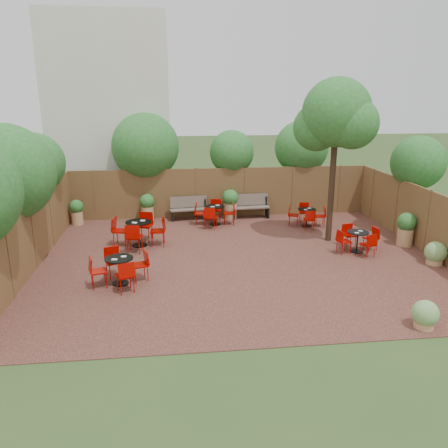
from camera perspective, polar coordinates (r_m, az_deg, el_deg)
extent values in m
plane|color=#354F23|center=(13.80, 1.96, -4.51)|extent=(80.00, 80.00, 0.00)
cube|color=#321B14|center=(13.80, 1.96, -4.48)|extent=(12.00, 10.00, 0.02)
cube|color=#4C351C|center=(18.27, -0.34, 4.03)|extent=(12.00, 0.08, 2.00)
cube|color=#4C351C|center=(13.93, -23.21, -1.34)|extent=(0.08, 10.00, 2.00)
cube|color=#4C351C|center=(15.53, 24.46, 0.26)|extent=(0.08, 10.00, 2.00)
cube|color=beige|center=(20.91, -14.02, 13.43)|extent=(5.00, 4.00, 8.00)
sphere|color=#226420|center=(16.57, -23.03, 7.13)|extent=(2.07, 2.07, 2.07)
sphere|color=#226420|center=(13.69, -26.08, 5.84)|extent=(2.70, 2.70, 2.70)
sphere|color=#226420|center=(18.59, -9.96, 9.66)|extent=(2.70, 2.70, 2.70)
sphere|color=#226420|center=(18.65, 0.99, 9.10)|extent=(1.81, 1.81, 1.81)
sphere|color=#226420|center=(19.46, 9.83, 9.56)|extent=(2.25, 2.25, 2.25)
sphere|color=#226420|center=(17.21, 23.45, 7.19)|extent=(1.88, 1.88, 1.88)
cylinder|color=black|center=(15.35, 13.62, 6.02)|extent=(0.23, 0.23, 4.51)
sphere|color=#226420|center=(15.13, 14.15, 13.59)|extent=(2.22, 2.22, 2.22)
sphere|color=#226420|center=(15.37, 11.71, 11.92)|extent=(1.55, 1.55, 1.55)
sphere|color=#226420|center=(14.92, 16.07, 12.20)|extent=(1.62, 1.62, 1.62)
cube|color=brown|center=(17.87, -4.49, 1.86)|extent=(1.52, 0.59, 0.05)
cube|color=brown|center=(18.00, -4.54, 2.84)|extent=(1.48, 0.26, 0.45)
cube|color=black|center=(17.92, -6.62, 1.09)|extent=(0.10, 0.45, 0.39)
cube|color=black|center=(17.97, -2.34, 1.22)|extent=(0.10, 0.45, 0.39)
cube|color=brown|center=(18.12, 3.36, 2.14)|extent=(1.57, 0.57, 0.05)
cube|color=brown|center=(18.25, 3.27, 3.14)|extent=(1.54, 0.23, 0.46)
cube|color=black|center=(18.08, 1.18, 1.36)|extent=(0.10, 0.46, 0.41)
cube|color=black|center=(18.31, 5.50, 1.48)|extent=(0.10, 0.46, 0.41)
cylinder|color=black|center=(14.99, 16.48, -3.34)|extent=(0.39, 0.39, 0.03)
cylinder|color=black|center=(14.89, 16.58, -2.19)|extent=(0.04, 0.04, 0.63)
cylinder|color=black|center=(14.79, 16.68, -1.01)|extent=(0.68, 0.68, 0.03)
cube|color=white|center=(14.89, 16.96, -0.84)|extent=(0.14, 0.11, 0.01)
cube|color=white|center=(14.66, 16.53, -1.07)|extent=(0.14, 0.11, 0.01)
cylinder|color=black|center=(17.37, 10.41, -0.21)|extent=(0.40, 0.40, 0.03)
cylinder|color=black|center=(17.28, 10.46, 0.80)|extent=(0.05, 0.05, 0.63)
cylinder|color=black|center=(17.20, 10.52, 1.84)|extent=(0.68, 0.68, 0.03)
cube|color=white|center=(17.29, 10.80, 1.98)|extent=(0.14, 0.11, 0.01)
cube|color=white|center=(17.07, 10.34, 1.81)|extent=(0.14, 0.11, 0.01)
cylinder|color=black|center=(17.27, -1.16, -0.03)|extent=(0.44, 0.44, 0.03)
cylinder|color=black|center=(17.17, -1.17, 1.09)|extent=(0.05, 0.05, 0.69)
cylinder|color=black|center=(17.08, -1.18, 2.25)|extent=(0.75, 0.75, 0.03)
cube|color=white|center=(17.16, -0.81, 2.39)|extent=(0.16, 0.13, 0.01)
cube|color=white|center=(16.95, -1.47, 2.21)|extent=(0.16, 0.13, 0.01)
cylinder|color=black|center=(15.19, -10.67, -2.66)|extent=(0.49, 0.49, 0.03)
cylinder|color=black|center=(15.07, -10.75, -1.23)|extent=(0.06, 0.06, 0.78)
cylinder|color=black|center=(14.95, -10.83, 0.23)|extent=(0.85, 0.85, 0.03)
cube|color=white|center=(15.02, -10.30, 0.44)|extent=(0.17, 0.13, 0.02)
cube|color=white|center=(14.82, -11.30, 0.17)|extent=(0.17, 0.13, 0.02)
cylinder|color=black|center=(12.38, -13.01, -7.34)|extent=(0.43, 0.43, 0.03)
cylinder|color=black|center=(12.24, -13.12, -5.84)|extent=(0.05, 0.05, 0.69)
cylinder|color=black|center=(12.11, -13.23, -4.29)|extent=(0.75, 0.75, 0.03)
cube|color=white|center=(12.16, -12.64, -4.04)|extent=(0.16, 0.14, 0.01)
cube|color=white|center=(12.01, -13.76, -4.40)|extent=(0.16, 0.14, 0.01)
cylinder|color=tan|center=(18.07, -9.68, 1.35)|extent=(0.48, 0.48, 0.55)
sphere|color=#226420|center=(17.95, -9.76, 2.87)|extent=(0.58, 0.58, 0.58)
cylinder|color=tan|center=(18.07, 0.80, 1.69)|extent=(0.54, 0.54, 0.62)
sphere|color=#226420|center=(17.94, 0.80, 3.39)|extent=(0.64, 0.64, 0.64)
cylinder|color=tan|center=(18.15, -18.15, 0.73)|extent=(0.44, 0.44, 0.50)
sphere|color=#226420|center=(18.04, -18.27, 2.11)|extent=(0.53, 0.53, 0.53)
cylinder|color=tan|center=(16.05, 22.00, -1.53)|extent=(0.51, 0.51, 0.58)
sphere|color=#226420|center=(15.91, 22.20, 0.25)|extent=(0.61, 0.61, 0.61)
cylinder|color=tan|center=(10.87, 24.06, -11.45)|extent=(0.42, 0.42, 0.19)
sphere|color=#66954D|center=(10.76, 24.22, -10.32)|extent=(0.58, 0.58, 0.58)
cylinder|color=tan|center=(14.74, 25.17, -4.24)|extent=(0.47, 0.47, 0.21)
sphere|color=#66954D|center=(14.65, 25.30, -3.27)|extent=(0.63, 0.63, 0.63)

